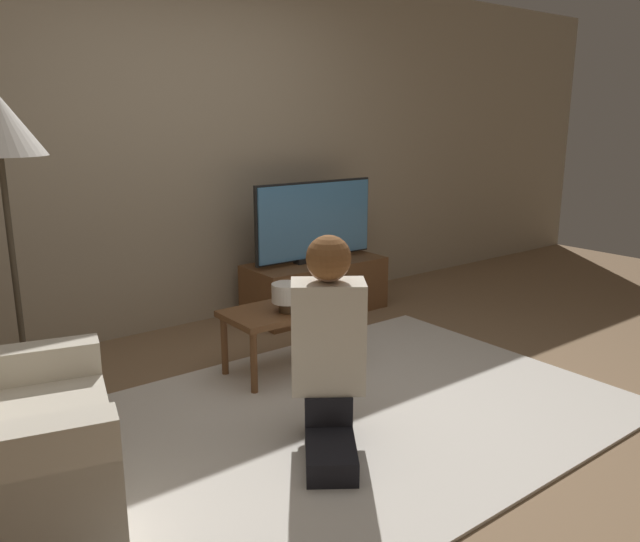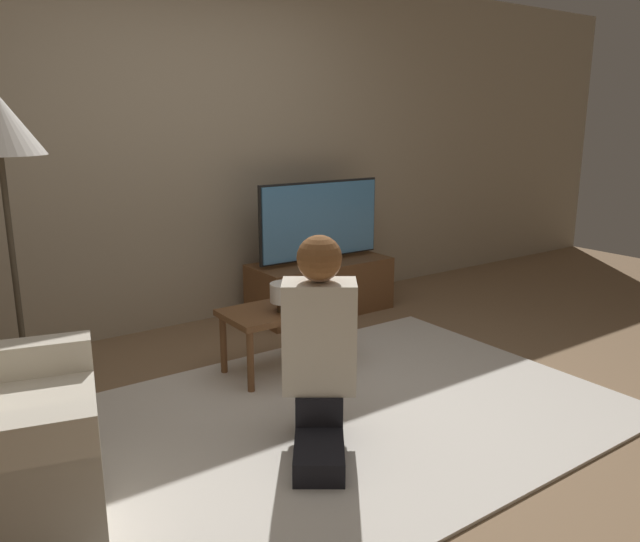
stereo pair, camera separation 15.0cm
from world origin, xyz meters
name	(u,v)px [view 2 (the right image)]	position (x,y,z in m)	size (l,w,h in m)	color
ground_plane	(336,419)	(0.00, 0.00, 0.00)	(10.00, 10.00, 0.00)	#896B4C
wall_back	(175,148)	(0.00, 1.93, 1.30)	(10.00, 0.06, 2.60)	tan
rug	(336,418)	(0.00, 0.00, 0.01)	(2.94, 2.00, 0.02)	silver
tv_stand	(320,287)	(0.99, 1.53, 0.21)	(1.11, 0.49, 0.42)	brown
tv	(320,221)	(0.99, 1.53, 0.74)	(1.08, 0.08, 0.62)	black
coffee_table	(286,315)	(0.13, 0.69, 0.36)	(0.76, 0.41, 0.41)	brown
person_kneeling	(319,342)	(-0.20, -0.14, 0.51)	(0.69, 0.83, 0.99)	black
picture_frame	(286,290)	(0.19, 0.77, 0.48)	(0.11, 0.01, 0.15)	brown
table_lamp	(285,294)	(0.09, 0.61, 0.51)	(0.18, 0.18, 0.17)	#4C3823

